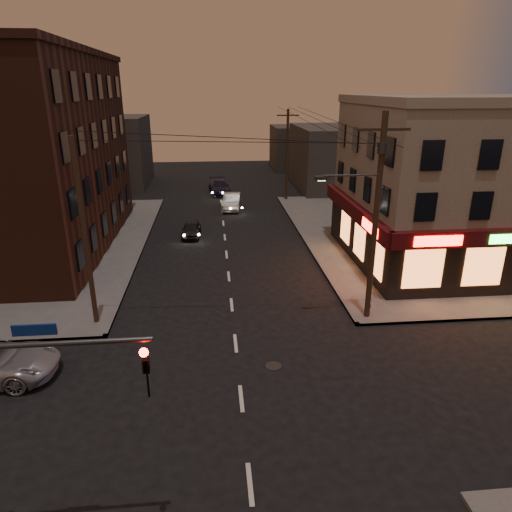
{
  "coord_description": "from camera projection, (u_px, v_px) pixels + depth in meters",
  "views": [
    {
      "loc": [
        -0.81,
        -14.34,
        11.06
      ],
      "look_at": [
        1.22,
        6.88,
        3.2
      ],
      "focal_mm": 32.0,
      "sensor_mm": 36.0,
      "label": 1
    }
  ],
  "objects": [
    {
      "name": "ground",
      "position": [
        241.0,
        398.0,
        17.3
      ],
      "size": [
        120.0,
        120.0,
        0.0
      ],
      "primitive_type": "plane",
      "color": "black",
      "rests_on": "ground"
    },
    {
      "name": "sidewalk_ne",
      "position": [
        449.0,
        234.0,
        36.63
      ],
      "size": [
        24.0,
        28.0,
        0.15
      ],
      "primitive_type": "cube",
      "color": "#514F4C",
      "rests_on": "ground"
    },
    {
      "name": "pizza_building",
      "position": [
        473.0,
        182.0,
        29.41
      ],
      "size": [
        15.85,
        12.85,
        10.5
      ],
      "color": "gray",
      "rests_on": "sidewalk_ne"
    },
    {
      "name": "brick_apartment",
      "position": [
        13.0,
        156.0,
        31.44
      ],
      "size": [
        12.0,
        20.0,
        13.0
      ],
      "primitive_type": "cube",
      "color": "#432115",
      "rests_on": "sidewalk_nw"
    },
    {
      "name": "bg_building_ne_a",
      "position": [
        340.0,
        158.0,
        52.83
      ],
      "size": [
        10.0,
        12.0,
        7.0
      ],
      "primitive_type": "cube",
      "color": "#3F3D3A",
      "rests_on": "ground"
    },
    {
      "name": "bg_building_nw",
      "position": [
        108.0,
        152.0,
        53.97
      ],
      "size": [
        9.0,
        10.0,
        8.0
      ],
      "primitive_type": "cube",
      "color": "#3F3D3A",
      "rests_on": "ground"
    },
    {
      "name": "bg_building_ne_b",
      "position": [
        300.0,
        147.0,
        65.9
      ],
      "size": [
        8.0,
        8.0,
        6.0
      ],
      "primitive_type": "cube",
      "color": "#3F3D3A",
      "rests_on": "ground"
    },
    {
      "name": "utility_pole_main",
      "position": [
        374.0,
        209.0,
        21.32
      ],
      "size": [
        4.2,
        0.44,
        10.0
      ],
      "color": "#382619",
      "rests_on": "sidewalk_ne"
    },
    {
      "name": "utility_pole_far",
      "position": [
        287.0,
        155.0,
        46.18
      ],
      "size": [
        0.26,
        0.26,
        9.0
      ],
      "primitive_type": "cylinder",
      "color": "#382619",
      "rests_on": "sidewalk_ne"
    },
    {
      "name": "utility_pole_west",
      "position": [
        85.0,
        235.0,
        21.15
      ],
      "size": [
        0.24,
        0.24,
        9.0
      ],
      "primitive_type": "cylinder",
      "color": "#382619",
      "rests_on": "sidewalk_nw"
    },
    {
      "name": "traffic_signal",
      "position": [
        6.0,
        419.0,
        10.13
      ],
      "size": [
        4.49,
        0.32,
        6.47
      ],
      "color": "#333538",
      "rests_on": "ground"
    },
    {
      "name": "sedan_near",
      "position": [
        191.0,
        229.0,
        36.01
      ],
      "size": [
        1.57,
        3.55,
        1.19
      ],
      "primitive_type": "imported",
      "rotation": [
        0.0,
        0.0,
        -0.05
      ],
      "color": "black",
      "rests_on": "ground"
    },
    {
      "name": "sedan_mid",
      "position": [
        232.0,
        201.0,
        44.18
      ],
      "size": [
        2.16,
        4.76,
        1.51
      ],
      "primitive_type": "imported",
      "rotation": [
        0.0,
        0.0,
        -0.13
      ],
      "color": "gray",
      "rests_on": "ground"
    },
    {
      "name": "sedan_far",
      "position": [
        219.0,
        187.0,
        50.63
      ],
      "size": [
        2.62,
        5.3,
        1.48
      ],
      "primitive_type": "imported",
      "rotation": [
        0.0,
        0.0,
        0.11
      ],
      "color": "black",
      "rests_on": "ground"
    },
    {
      "name": "fire_hydrant",
      "position": [
        368.0,
        306.0,
        23.32
      ],
      "size": [
        0.35,
        0.35,
        0.77
      ],
      "rotation": [
        0.0,
        0.0,
        0.32
      ],
      "color": "maroon",
      "rests_on": "sidewalk_ne"
    }
  ]
}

